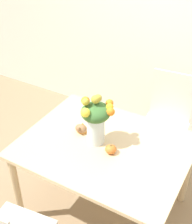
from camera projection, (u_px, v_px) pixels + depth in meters
ground_plane at (104, 207)px, 2.78m from camera, size 12.00×12.00×0.00m
wall_back at (177, 13)px, 3.05m from camera, size 8.00×0.06×2.70m
dining_table at (105, 154)px, 2.42m from camera, size 1.26×0.99×0.73m
flower_vase at (96, 119)px, 2.28m from camera, size 0.25×0.26×0.41m
pumpkin at (111, 149)px, 2.27m from camera, size 0.08×0.08×0.08m
turkey_figurine at (82, 128)px, 2.48m from camera, size 0.10×0.13×0.08m
dining_chair_near_window at (166, 122)px, 2.99m from camera, size 0.45×0.45×0.97m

